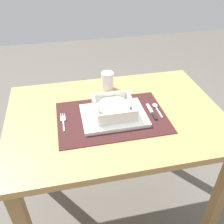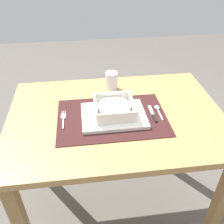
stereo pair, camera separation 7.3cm
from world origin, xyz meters
The scene contains 9 objects.
ground_plane centered at (0.00, 0.00, 0.00)m, with size 6.00×6.00×0.00m, color #59544C.
dining_table centered at (0.00, 0.00, 0.63)m, with size 0.97×0.69×0.74m.
placemat centered at (-0.02, -0.02, 0.74)m, with size 0.48×0.33×0.00m, color #381919.
serving_plate centered at (-0.02, -0.02, 0.75)m, with size 0.28×0.21×0.02m, color white.
porridge_bowl centered at (-0.01, -0.01, 0.78)m, with size 0.17×0.17×0.05m.
fork centered at (-0.24, -0.01, 0.74)m, with size 0.02×0.13×0.00m.
spoon centered at (0.19, 0.00, 0.75)m, with size 0.02×0.11×0.01m.
butter_knife centered at (0.16, -0.03, 0.74)m, with size 0.01×0.13×0.01m.
drinking_glass centered at (0.01, 0.23, 0.78)m, with size 0.06×0.06×0.09m.
Camera 1 is at (-0.21, -0.89, 1.41)m, focal length 40.16 mm.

